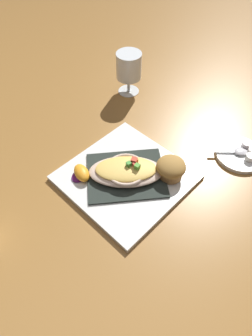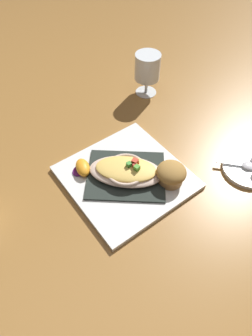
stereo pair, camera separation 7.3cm
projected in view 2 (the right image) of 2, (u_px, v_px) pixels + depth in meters
The scene contains 9 objects.
ground_plane at pixel (126, 179), 0.76m from camera, with size 2.60×2.60×0.00m, color olive.
square_plate at pixel (126, 177), 0.76m from camera, with size 0.28×0.28×0.01m, color white.
folded_napkin at pixel (126, 175), 0.75m from camera, with size 0.19×0.16×0.01m, color #272F2A.
gratin_dish at pixel (126, 170), 0.74m from camera, with size 0.18×0.21×0.04m.
muffin at pixel (171, 174), 0.72m from camera, with size 0.07×0.07×0.05m.
orange_garnish at pixel (82, 168), 0.75m from camera, with size 0.06×0.06×0.03m.
stemmed_glass at pixel (147, 69), 0.92m from camera, with size 0.08×0.08×0.14m.
creamer_saucer at pixel (248, 168), 0.78m from camera, with size 0.13×0.13×0.01m, color white.
spoon at pixel (247, 166), 0.77m from camera, with size 0.07×0.09×0.01m.
Camera 2 is at (0.42, -0.20, 0.60)m, focal length 31.84 mm.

